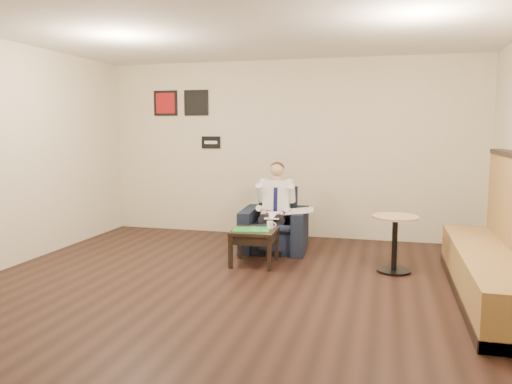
% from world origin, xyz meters
% --- Properties ---
extents(ground, '(6.00, 6.00, 0.00)m').
position_xyz_m(ground, '(0.00, 0.00, 0.00)').
color(ground, black).
rests_on(ground, ground).
extents(wall_back, '(6.00, 0.02, 2.80)m').
position_xyz_m(wall_back, '(0.00, 3.00, 1.40)').
color(wall_back, beige).
rests_on(wall_back, ground).
extents(wall_front, '(6.00, 0.02, 2.80)m').
position_xyz_m(wall_front, '(0.00, -3.00, 1.40)').
color(wall_front, beige).
rests_on(wall_front, ground).
extents(ceiling, '(6.00, 6.00, 0.02)m').
position_xyz_m(ceiling, '(0.00, 0.00, 2.80)').
color(ceiling, white).
rests_on(ceiling, wall_back).
extents(seating_sign, '(0.32, 0.02, 0.20)m').
position_xyz_m(seating_sign, '(-1.30, 2.98, 1.50)').
color(seating_sign, black).
rests_on(seating_sign, wall_back).
extents(art_print_left, '(0.42, 0.03, 0.42)m').
position_xyz_m(art_print_left, '(-2.10, 2.98, 2.15)').
color(art_print_left, maroon).
rests_on(art_print_left, wall_back).
extents(art_print_right, '(0.42, 0.03, 0.42)m').
position_xyz_m(art_print_right, '(-1.55, 2.98, 2.15)').
color(art_print_right, black).
rests_on(art_print_right, wall_back).
extents(armchair, '(0.96, 0.96, 0.87)m').
position_xyz_m(armchair, '(0.01, 1.98, 0.44)').
color(armchair, black).
rests_on(armchair, ground).
extents(seated_man, '(0.63, 0.89, 1.19)m').
position_xyz_m(seated_man, '(0.02, 1.87, 0.60)').
color(seated_man, white).
rests_on(seated_man, armchair).
extents(lap_papers, '(0.24, 0.31, 0.01)m').
position_xyz_m(lap_papers, '(0.02, 1.78, 0.54)').
color(lap_papers, white).
rests_on(lap_papers, seated_man).
extents(newspaper, '(0.43, 0.52, 0.01)m').
position_xyz_m(newspaper, '(0.38, 1.92, 0.59)').
color(newspaper, silver).
rests_on(newspaper, armchair).
extents(side_table, '(0.57, 0.57, 0.45)m').
position_xyz_m(side_table, '(-0.07, 1.17, 0.23)').
color(side_table, black).
rests_on(side_table, ground).
extents(green_folder, '(0.50, 0.40, 0.01)m').
position_xyz_m(green_folder, '(-0.10, 1.14, 0.46)').
color(green_folder, green).
rests_on(green_folder, side_table).
extents(coffee_mug, '(0.09, 0.09, 0.10)m').
position_xyz_m(coffee_mug, '(0.11, 1.29, 0.50)').
color(coffee_mug, white).
rests_on(coffee_mug, side_table).
extents(smartphone, '(0.15, 0.09, 0.01)m').
position_xyz_m(smartphone, '(-0.03, 1.33, 0.46)').
color(smartphone, black).
rests_on(smartphone, side_table).
extents(banquette, '(0.68, 2.83, 1.45)m').
position_xyz_m(banquette, '(2.59, 0.54, 0.72)').
color(banquette, olive).
rests_on(banquette, ground).
extents(cafe_table, '(0.69, 0.69, 0.69)m').
position_xyz_m(cafe_table, '(1.65, 1.27, 0.35)').
color(cafe_table, tan).
rests_on(cafe_table, ground).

